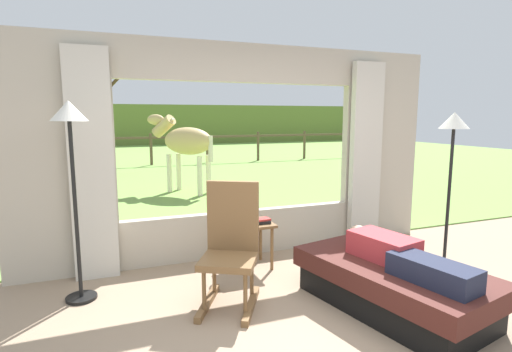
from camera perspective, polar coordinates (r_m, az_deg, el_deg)
ground_plane at (r=3.25m, az=12.56°, el=-23.33°), size 12.00×12.00×0.00m
back_wall_with_window at (r=4.82m, az=-1.98°, el=3.10°), size 5.20×0.12×2.55m
curtain_panel_left at (r=4.43m, az=-22.48°, el=1.32°), size 0.44×0.10×2.40m
curtain_panel_right at (r=5.50m, az=15.42°, el=2.96°), size 0.44×0.10×2.40m
outdoor_pasture_lawn at (r=15.61m, az=-15.24°, el=2.02°), size 36.00×21.68×0.02m
distant_hill_ridge at (r=25.33m, az=-17.72°, el=7.01°), size 36.00×2.00×2.40m
recliner_sofa at (r=3.87m, az=18.95°, el=-14.57°), size 1.23×1.85×0.42m
reclining_person at (r=3.73m, az=19.67°, el=-10.51°), size 0.46×1.43×0.22m
rocking_chair at (r=3.68m, az=-3.62°, el=-9.89°), size 0.73×0.82×1.12m
side_table at (r=4.54m, az=-0.53°, el=-7.82°), size 0.44×0.44×0.52m
potted_plant at (r=4.50m, az=-1.76°, el=-4.34°), size 0.22×0.22×0.32m
book_stack at (r=4.49m, az=0.76°, el=-6.45°), size 0.20×0.16×0.05m
floor_lamp_left at (r=3.91m, az=-25.02°, el=4.58°), size 0.32×0.32×1.85m
floor_lamp_right at (r=4.91m, az=26.35°, el=4.24°), size 0.32×0.32×1.75m
horse at (r=8.92m, az=-10.14°, el=4.88°), size 1.43×1.61×1.73m
pasture_tree at (r=12.05m, az=-21.48°, el=7.87°), size 1.58×1.63×3.48m
pasture_fence_line at (r=14.31m, az=-14.82°, el=4.42°), size 16.10×0.10×1.10m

